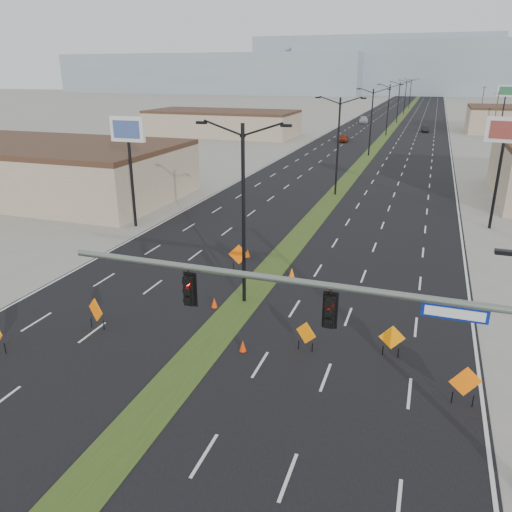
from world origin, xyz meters
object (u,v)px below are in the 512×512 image
(streetlight_4, at_px, (398,101))
(car_mid, at_px, (425,129))
(signal_mast, at_px, (387,332))
(cone_3, at_px, (248,253))
(pole_sign_east_far, at_px, (506,95))
(cone_0, at_px, (243,346))
(streetlight_5, at_px, (405,96))
(streetlight_1, at_px, (338,144))
(construction_sign_4, at_px, (392,339))
(construction_sign_5, at_px, (465,383))
(car_far, at_px, (364,120))
(streetlight_3, at_px, (388,108))
(pole_sign_east_near, at_px, (504,139))
(streetlight_0, at_px, (243,210))
(construction_sign_2, at_px, (239,255))
(streetlight_2, at_px, (371,120))
(pole_sign_west, at_px, (128,138))
(cone_2, at_px, (292,273))
(cone_1, at_px, (214,303))
(car_left, at_px, (344,138))
(streetlight_6, at_px, (410,92))
(construction_sign_3, at_px, (306,334))
(construction_sign_1, at_px, (96,311))

(streetlight_4, bearing_deg, car_mid, -68.55)
(signal_mast, bearing_deg, cone_3, 122.71)
(car_mid, distance_m, pole_sign_east_far, 17.18)
(cone_0, bearing_deg, streetlight_5, 90.73)
(streetlight_1, relative_size, construction_sign_4, 6.27)
(construction_sign_5, bearing_deg, car_far, 79.48)
(streetlight_3, xyz_separation_m, construction_sign_5, (11.50, -90.10, -4.38))
(pole_sign_east_far, bearing_deg, car_far, 161.98)
(pole_sign_east_near, bearing_deg, streetlight_1, 164.39)
(cone_3, bearing_deg, streetlight_0, -71.56)
(construction_sign_4, bearing_deg, streetlight_1, 94.94)
(construction_sign_2, relative_size, cone_3, 3.10)
(construction_sign_4, xyz_separation_m, pole_sign_east_near, (6.12, 23.51, 6.47))
(streetlight_2, height_order, pole_sign_west, streetlight_2)
(streetlight_1, xyz_separation_m, cone_2, (1.64, -23.64, -5.09))
(streetlight_3, xyz_separation_m, car_far, (-7.98, 24.97, -4.66))
(streetlight_1, height_order, cone_1, streetlight_1)
(car_left, bearing_deg, pole_sign_east_near, -70.19)
(car_mid, height_order, pole_sign_east_far, pole_sign_east_far)
(car_far, bearing_deg, cone_3, -94.33)
(streetlight_2, bearing_deg, cone_3, -92.68)
(pole_sign_east_near, bearing_deg, streetlight_0, -113.37)
(streetlight_3, relative_size, pole_sign_east_near, 1.10)
(construction_sign_2, xyz_separation_m, cone_0, (3.84, -9.49, -0.79))
(signal_mast, bearing_deg, streetlight_6, 92.75)
(cone_3, bearing_deg, streetlight_1, 83.77)
(streetlight_2, xyz_separation_m, cone_3, (-2.30, -49.09, -5.13))
(construction_sign_2, height_order, cone_0, construction_sign_2)
(streetlight_5, relative_size, construction_sign_5, 5.67)
(streetlight_2, height_order, construction_sign_3, streetlight_2)
(car_far, height_order, pole_sign_west, pole_sign_west)
(streetlight_1, relative_size, construction_sign_2, 5.53)
(streetlight_5, xyz_separation_m, car_left, (-6.55, -68.95, -4.75))
(streetlight_2, distance_m, pole_sign_west, 47.23)
(streetlight_3, distance_m, construction_sign_3, 88.35)
(car_far, bearing_deg, construction_sign_5, -87.91)
(streetlight_5, distance_m, cone_1, 141.38)
(car_far, distance_m, cone_1, 110.45)
(construction_sign_4, height_order, cone_3, construction_sign_4)
(streetlight_1, relative_size, cone_0, 17.54)
(construction_sign_5, relative_size, pole_sign_west, 0.19)
(car_far, height_order, construction_sign_2, construction_sign_2)
(streetlight_5, height_order, cone_0, streetlight_5)
(cone_2, bearing_deg, car_mid, 86.26)
(cone_1, bearing_deg, streetlight_1, 87.43)
(streetlight_6, height_order, cone_3, streetlight_6)
(streetlight_6, xyz_separation_m, cone_2, (1.64, -163.64, -5.09))
(cone_0, bearing_deg, construction_sign_4, 15.29)
(car_left, distance_m, construction_sign_1, 76.58)
(construction_sign_1, distance_m, cone_1, 6.36)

